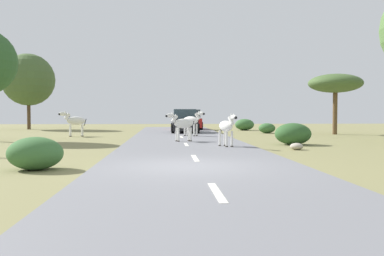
% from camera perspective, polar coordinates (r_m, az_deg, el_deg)
% --- Properties ---
extents(ground_plane, '(90.00, 90.00, 0.00)m').
position_cam_1_polar(ground_plane, '(12.09, -0.71, -5.31)').
color(ground_plane, olive).
extents(road, '(6.00, 64.00, 0.05)m').
position_cam_1_polar(road, '(12.11, 1.06, -5.17)').
color(road, slate).
rests_on(road, ground_plane).
extents(lane_markings, '(0.16, 56.00, 0.01)m').
position_cam_1_polar(lane_markings, '(11.12, 1.48, -5.68)').
color(lane_markings, silver).
rests_on(lane_markings, road).
extents(zebra_0, '(0.76, 1.50, 1.47)m').
position_cam_1_polar(zebra_0, '(18.87, 4.65, 0.19)').
color(zebra_0, silver).
rests_on(zebra_0, road).
extents(zebra_1, '(1.69, 0.86, 1.66)m').
position_cam_1_polar(zebra_1, '(28.49, -15.39, 0.89)').
color(zebra_1, silver).
rests_on(zebra_1, ground_plane).
extents(zebra_3, '(1.55, 0.80, 1.52)m').
position_cam_1_polar(zebra_3, '(22.18, -1.34, 0.56)').
color(zebra_3, silver).
rests_on(zebra_3, road).
extents(zebra_4, '(1.46, 1.27, 1.62)m').
position_cam_1_polar(zebra_4, '(27.20, -0.02, 0.97)').
color(zebra_4, silver).
rests_on(zebra_4, road).
extents(car_0, '(2.06, 4.36, 1.74)m').
position_cam_1_polar(car_0, '(37.95, -0.28, 1.04)').
color(car_0, red).
rests_on(car_0, road).
extents(car_1, '(2.02, 4.34, 1.74)m').
position_cam_1_polar(car_1, '(32.22, -1.00, 0.85)').
color(car_1, black).
rests_on(car_1, road).
extents(tree_3, '(4.70, 4.70, 6.86)m').
position_cam_1_polar(tree_3, '(41.66, -20.98, 6.03)').
color(tree_3, '#4C3823').
rests_on(tree_3, ground_plane).
extents(tree_5, '(3.77, 3.77, 4.26)m').
position_cam_1_polar(tree_5, '(31.89, 18.57, 5.61)').
color(tree_5, brown).
rests_on(tree_5, ground_plane).
extents(bush_0, '(1.64, 1.48, 0.99)m').
position_cam_1_polar(bush_0, '(37.16, 7.02, 0.45)').
color(bush_0, '#386633').
rests_on(bush_0, ground_plane).
extents(bush_1, '(1.74, 1.57, 1.04)m').
position_cam_1_polar(bush_1, '(21.06, 13.31, -0.77)').
color(bush_1, '#2D5628').
rests_on(bush_1, ground_plane).
extents(bush_2, '(1.25, 1.12, 0.75)m').
position_cam_1_polar(bush_2, '(32.28, 9.96, -0.02)').
color(bush_2, '#386633').
rests_on(bush_2, ground_plane).
extents(bush_3, '(1.49, 1.34, 0.90)m').
position_cam_1_polar(bush_3, '(12.34, -20.17, -3.19)').
color(bush_3, '#386633').
rests_on(bush_3, ground_plane).
extents(rock_0, '(0.54, 0.57, 0.28)m').
position_cam_1_polar(rock_0, '(18.30, 13.77, -2.39)').
color(rock_0, '#A89E8C').
rests_on(rock_0, ground_plane).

